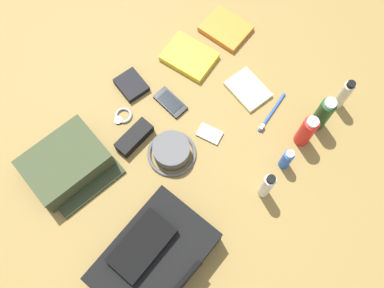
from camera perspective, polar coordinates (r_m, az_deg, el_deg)
The scene contains 18 objects.
ground_plane at distance 1.43m, azimuth 0.00°, elevation -0.74°, with size 2.64×2.02×0.02m, color olive.
backpack at distance 1.28m, azimuth -5.40°, elevation -15.50°, with size 0.37×0.26×0.13m.
toiletry_pouch at distance 1.41m, azimuth -17.13°, elevation -2.72°, with size 0.28×0.27×0.09m.
bucket_hat at distance 1.38m, azimuth -2.88°, elevation -1.03°, with size 0.17×0.17×0.06m.
lotion_bottle at distance 1.51m, azimuth 20.46°, elevation 6.49°, with size 0.04×0.04×0.15m.
shampoo_bottle at distance 1.44m, azimuth 17.86°, elevation 4.01°, with size 0.05×0.05×0.17m.
sunscreen_spray at distance 1.41m, azimuth 15.74°, elevation 1.73°, with size 0.05×0.05×0.16m.
deodorant_spray at distance 1.38m, azimuth 13.10°, elevation -2.10°, with size 0.03×0.03×0.11m.
toothpaste_tube at distance 1.32m, azimuth 10.41°, elevation -5.79°, with size 0.04×0.04×0.16m.
paperback_novel at distance 1.65m, azimuth 4.76°, elevation 15.81°, with size 0.15×0.18×0.02m.
travel_guidebook at distance 1.57m, azimuth -0.40°, elevation 12.08°, with size 0.17×0.20×0.02m.
cell_phone at distance 1.48m, azimuth -3.05°, elevation 5.85°, with size 0.07×0.13×0.01m.
media_player at distance 1.43m, azimuth 2.47°, elevation 1.44°, with size 0.07×0.09×0.01m.
wristwatch at distance 1.48m, azimuth -9.68°, elevation 3.89°, with size 0.07×0.06×0.01m.
toothbrush at distance 1.49m, azimuth 10.96°, elevation 4.11°, with size 0.18×0.03×0.02m.
wallet at distance 1.52m, azimuth -8.48°, elevation 8.18°, with size 0.09×0.11×0.02m, color black.
notepad at distance 1.52m, azimuth 7.78°, elevation 7.63°, with size 0.11×0.15×0.02m, color beige.
sunglasses_case at distance 1.42m, azimuth -8.08°, elevation 0.92°, with size 0.14×0.06×0.04m, color black.
Camera 1 is at (0.36, 0.33, 1.33)m, focal length 38.06 mm.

